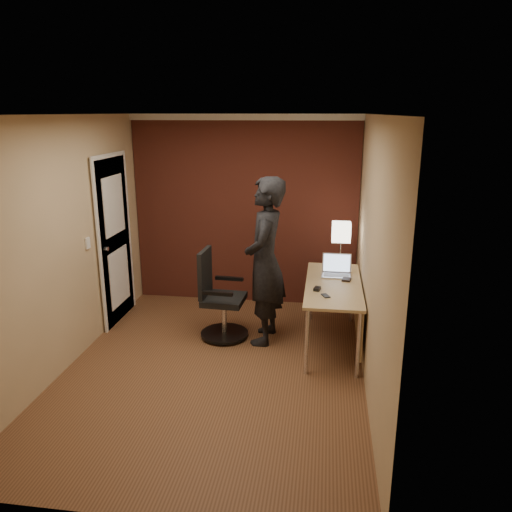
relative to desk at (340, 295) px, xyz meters
name	(u,v)px	position (x,y,z in m)	size (l,w,h in m)	color
room	(218,208)	(-1.53, 0.84, 0.77)	(4.00, 4.00, 4.00)	brown
desk	(340,295)	(0.00, 0.00, 0.00)	(0.60, 1.50, 0.73)	tan
desk_lamp	(341,232)	(0.00, 0.65, 0.55)	(0.22, 0.22, 0.54)	silver
laptop	(336,269)	(-0.04, 0.31, 0.19)	(0.33, 0.26, 0.23)	silver
mouse	(317,289)	(-0.25, -0.24, 0.14)	(0.06, 0.10, 0.03)	black
phone	(326,296)	(-0.16, -0.41, 0.13)	(0.06, 0.12, 0.01)	black
wallet	(347,280)	(0.07, 0.12, 0.14)	(0.09, 0.11, 0.02)	black
office_chair	(218,300)	(-1.36, 0.04, -0.15)	(0.55, 0.58, 1.02)	black
person	(265,262)	(-0.83, 0.04, 0.33)	(0.68, 0.45, 1.87)	black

